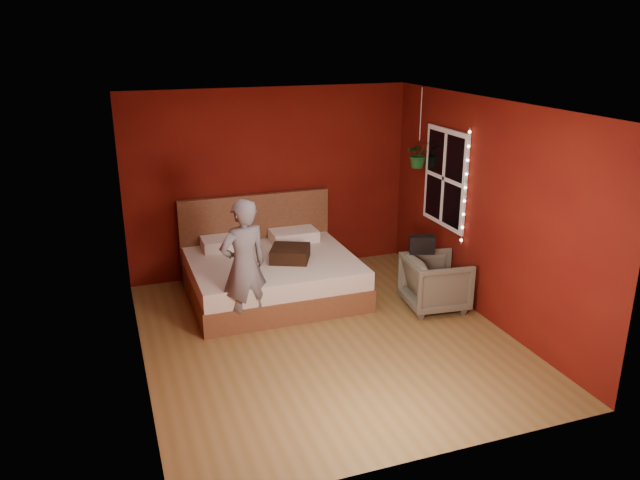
% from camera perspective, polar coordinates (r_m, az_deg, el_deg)
% --- Properties ---
extents(floor, '(4.50, 4.50, 0.00)m').
position_cam_1_polar(floor, '(7.18, 0.54, -8.87)').
color(floor, olive).
rests_on(floor, ground).
extents(room_walls, '(4.04, 4.54, 2.62)m').
position_cam_1_polar(room_walls, '(6.57, 0.58, 4.20)').
color(room_walls, '#5F140A').
rests_on(room_walls, ground).
extents(window, '(0.05, 0.97, 1.27)m').
position_cam_1_polar(window, '(8.24, 11.35, 5.57)').
color(window, white).
rests_on(window, room_walls).
extents(fairy_lights, '(0.04, 0.04, 1.45)m').
position_cam_1_polar(fairy_lights, '(7.79, 13.15, 4.69)').
color(fairy_lights, silver).
rests_on(fairy_lights, room_walls).
extents(bed, '(2.12, 1.80, 1.17)m').
position_cam_1_polar(bed, '(8.20, -4.52, -2.96)').
color(bed, brown).
rests_on(bed, ground).
extents(person, '(0.64, 0.50, 1.57)m').
position_cam_1_polar(person, '(7.09, -6.97, -2.41)').
color(person, slate).
rests_on(person, ground).
extents(armchair, '(0.81, 0.79, 0.67)m').
position_cam_1_polar(armchair, '(7.90, 10.50, -3.84)').
color(armchair, '#6B6A54').
rests_on(armchair, ground).
extents(handbag, '(0.34, 0.25, 0.22)m').
position_cam_1_polar(handbag, '(7.87, 9.30, -0.40)').
color(handbag, black).
rests_on(handbag, armchair).
extents(throw_pillow, '(0.62, 0.62, 0.17)m').
position_cam_1_polar(throw_pillow, '(7.94, -2.74, -1.25)').
color(throw_pillow, black).
rests_on(throw_pillow, bed).
extents(hanging_plant, '(0.41, 0.38, 1.07)m').
position_cam_1_polar(hanging_plant, '(8.64, 9.02, 7.77)').
color(hanging_plant, silver).
rests_on(hanging_plant, room_walls).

